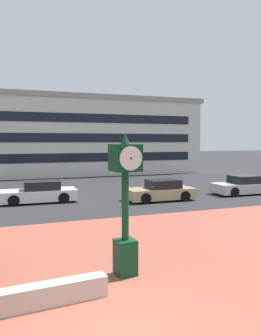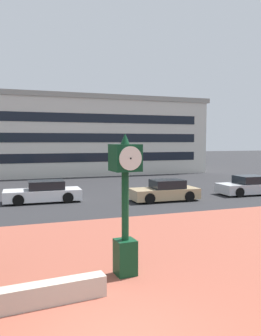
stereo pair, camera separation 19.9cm
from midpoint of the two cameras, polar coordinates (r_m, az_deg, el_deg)
plaza_brick_paving at (r=9.44m, az=-8.62°, el=-18.32°), size 44.00×13.64×0.01m
planter_wall at (r=8.31m, az=-16.01°, el=-19.89°), size 3.22×0.67×0.50m
street_clock at (r=9.26m, az=-1.51°, el=-5.14°), size 0.76×0.84×3.86m
car_street_mid at (r=21.17m, az=4.80°, el=-3.87°), size 4.18×1.92×1.28m
car_street_far at (r=24.83m, az=17.97°, el=-2.83°), size 4.08×2.10×1.28m
car_street_distant at (r=21.18m, az=-15.25°, el=-4.01°), size 4.54×1.96×1.28m
civic_building at (r=40.47m, az=-12.95°, el=5.23°), size 32.16×12.51×8.43m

